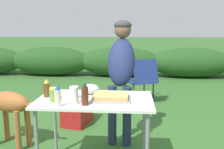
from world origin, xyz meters
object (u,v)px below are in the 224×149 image
(folding_table, at_px, (95,106))
(mixing_bowl, at_px, (90,89))
(dog, at_px, (7,105))
(plate_stack, at_px, (69,95))
(beer_bottle, at_px, (47,88))
(cooler_box, at_px, (77,112))
(food_tray, at_px, (111,97))
(paper_cup_stack, at_px, (74,95))
(mayo_bottle, at_px, (58,96))
(bbq_sauce_bottle, at_px, (85,94))
(standing_person_in_gray_fleece, at_px, (121,67))
(camp_chair_green_behind_table, at_px, (142,78))
(relish_jar, at_px, (54,95))

(folding_table, relative_size, mixing_bowl, 5.84)
(folding_table, relative_size, dog, 1.30)
(plate_stack, height_order, dog, plate_stack)
(beer_bottle, xyz_separation_m, cooler_box, (0.03, 1.15, -0.65))
(food_tray, xyz_separation_m, dog, (-1.28, 0.49, -0.26))
(plate_stack, bearing_deg, paper_cup_stack, -63.95)
(folding_table, xyz_separation_m, plate_stack, (-0.26, 0.03, 0.09))
(mayo_bottle, height_order, beer_bottle, mayo_bottle)
(bbq_sauce_bottle, relative_size, standing_person_in_gray_fleece, 0.14)
(dog, bearing_deg, standing_person_in_gray_fleece, -60.50)
(paper_cup_stack, height_order, cooler_box, paper_cup_stack)
(standing_person_in_gray_fleece, xyz_separation_m, camp_chair_green_behind_table, (0.32, 1.65, -0.47))
(folding_table, height_order, beer_bottle, beer_bottle)
(relish_jar, relative_size, dog, 0.15)
(plate_stack, relative_size, dog, 0.29)
(folding_table, xyz_separation_m, mixing_bowl, (-0.08, 0.18, 0.12))
(cooler_box, bearing_deg, paper_cup_stack, 23.99)
(folding_table, bearing_deg, bbq_sauce_bottle, -106.59)
(paper_cup_stack, height_order, relish_jar, paper_cup_stack)
(mixing_bowl, height_order, cooler_box, mixing_bowl)
(mixing_bowl, relative_size, camp_chair_green_behind_table, 0.23)
(folding_table, relative_size, food_tray, 3.01)
(mayo_bottle, xyz_separation_m, standing_person_in_gray_fleece, (0.50, 0.92, 0.11))
(bbq_sauce_bottle, xyz_separation_m, cooler_box, (-0.39, 1.37, -0.67))
(folding_table, relative_size, paper_cup_stack, 7.09)
(plate_stack, relative_size, mixing_bowl, 1.31)
(plate_stack, bearing_deg, cooler_box, 99.22)
(beer_bottle, distance_m, camp_chair_green_behind_table, 2.52)
(dog, bearing_deg, paper_cup_stack, -101.69)
(plate_stack, height_order, bbq_sauce_bottle, bbq_sauce_bottle)
(bbq_sauce_bottle, height_order, camp_chair_green_behind_table, bbq_sauce_bottle)
(relish_jar, relative_size, bbq_sauce_bottle, 0.65)
(beer_bottle, relative_size, dog, 0.21)
(standing_person_in_gray_fleece, bearing_deg, camp_chair_green_behind_table, 84.67)
(mixing_bowl, bearing_deg, bbq_sauce_bottle, -87.30)
(mixing_bowl, distance_m, cooler_box, 1.23)
(food_tray, bearing_deg, paper_cup_stack, -158.19)
(paper_cup_stack, xyz_separation_m, bbq_sauce_bottle, (0.11, -0.04, 0.02))
(plate_stack, relative_size, standing_person_in_gray_fleece, 0.17)
(bbq_sauce_bottle, relative_size, cooler_box, 0.38)
(folding_table, distance_m, paper_cup_stack, 0.28)
(paper_cup_stack, distance_m, relish_jar, 0.21)
(dog, bearing_deg, cooler_box, -22.72)
(paper_cup_stack, xyz_separation_m, camp_chair_green_behind_table, (0.70, 2.47, -0.35))
(bbq_sauce_bottle, xyz_separation_m, camp_chair_green_behind_table, (0.60, 2.51, -0.37))
(folding_table, distance_m, mayo_bottle, 0.42)
(folding_table, height_order, cooler_box, folding_table)
(beer_bottle, bearing_deg, paper_cup_stack, -31.41)
(folding_table, xyz_separation_m, bbq_sauce_bottle, (-0.06, -0.20, 0.17))
(folding_table, distance_m, beer_bottle, 0.51)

